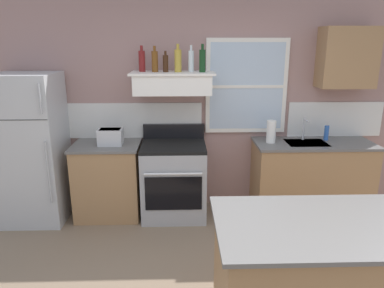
% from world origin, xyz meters
% --- Properties ---
extents(back_wall, '(5.40, 0.11, 2.70)m').
position_xyz_m(back_wall, '(0.03, 2.23, 1.35)').
color(back_wall, gray).
rests_on(back_wall, ground_plane).
extents(refrigerator, '(0.70, 0.72, 1.75)m').
position_xyz_m(refrigerator, '(-1.90, 1.84, 0.87)').
color(refrigerator, '#B7BABC').
rests_on(refrigerator, ground_plane).
extents(counter_left_of_stove, '(0.79, 0.63, 0.91)m').
position_xyz_m(counter_left_of_stove, '(-1.05, 1.90, 0.46)').
color(counter_left_of_stove, '#9E754C').
rests_on(counter_left_of_stove, ground_plane).
extents(toaster, '(0.30, 0.20, 0.19)m').
position_xyz_m(toaster, '(-0.99, 1.87, 1.01)').
color(toaster, silver).
rests_on(toaster, counter_left_of_stove).
extents(stove_range, '(0.76, 0.69, 1.09)m').
position_xyz_m(stove_range, '(-0.25, 1.86, 0.46)').
color(stove_range, '#9EA0A5').
rests_on(stove_range, ground_plane).
extents(range_hood_shelf, '(0.96, 0.52, 0.24)m').
position_xyz_m(range_hood_shelf, '(-0.25, 1.96, 1.62)').
color(range_hood_shelf, white).
extents(bottle_red_label_wine, '(0.07, 0.07, 0.29)m').
position_xyz_m(bottle_red_label_wine, '(-0.60, 2.01, 1.87)').
color(bottle_red_label_wine, maroon).
rests_on(bottle_red_label_wine, range_hood_shelf).
extents(bottle_amber_wine, '(0.07, 0.07, 0.29)m').
position_xyz_m(bottle_amber_wine, '(-0.45, 1.97, 1.87)').
color(bottle_amber_wine, brown).
rests_on(bottle_amber_wine, range_hood_shelf).
extents(bottle_brown_stout, '(0.06, 0.06, 0.24)m').
position_xyz_m(bottle_brown_stout, '(-0.33, 1.97, 1.84)').
color(bottle_brown_stout, '#381E0F').
rests_on(bottle_brown_stout, range_hood_shelf).
extents(bottle_champagne_gold_foil, '(0.08, 0.08, 0.31)m').
position_xyz_m(bottle_champagne_gold_foil, '(-0.19, 1.96, 1.88)').
color(bottle_champagne_gold_foil, '#B29333').
rests_on(bottle_champagne_gold_foil, range_hood_shelf).
extents(bottle_clear_tall, '(0.06, 0.06, 0.30)m').
position_xyz_m(bottle_clear_tall, '(-0.04, 1.97, 1.87)').
color(bottle_clear_tall, silver).
rests_on(bottle_clear_tall, range_hood_shelf).
extents(bottle_dark_green_wine, '(0.07, 0.07, 0.31)m').
position_xyz_m(bottle_dark_green_wine, '(0.09, 1.92, 1.88)').
color(bottle_dark_green_wine, '#143819').
rests_on(bottle_dark_green_wine, range_hood_shelf).
extents(counter_right_with_sink, '(1.43, 0.63, 0.91)m').
position_xyz_m(counter_right_with_sink, '(1.45, 1.90, 0.46)').
color(counter_right_with_sink, '#9E754C').
rests_on(counter_right_with_sink, ground_plane).
extents(sink_faucet, '(0.03, 0.17, 0.28)m').
position_xyz_m(sink_faucet, '(1.35, 2.00, 1.08)').
color(sink_faucet, silver).
rests_on(sink_faucet, counter_right_with_sink).
extents(paper_towel_roll, '(0.11, 0.11, 0.27)m').
position_xyz_m(paper_towel_roll, '(0.92, 1.90, 1.04)').
color(paper_towel_roll, white).
rests_on(paper_towel_roll, counter_right_with_sink).
extents(dish_soap_bottle, '(0.06, 0.06, 0.18)m').
position_xyz_m(dish_soap_bottle, '(1.63, 2.00, 1.00)').
color(dish_soap_bottle, blue).
rests_on(dish_soap_bottle, counter_right_with_sink).
extents(kitchen_island, '(1.40, 0.90, 0.91)m').
position_xyz_m(kitchen_island, '(0.76, -0.09, 0.46)').
color(kitchen_island, '#9E754C').
rests_on(kitchen_island, ground_plane).
extents(upper_cabinet_right, '(0.64, 0.32, 0.70)m').
position_xyz_m(upper_cabinet_right, '(1.80, 2.04, 1.90)').
color(upper_cabinet_right, '#9E754C').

